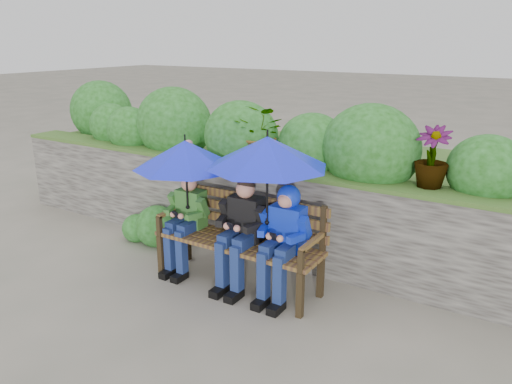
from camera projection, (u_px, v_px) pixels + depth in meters
The scene contains 8 objects.
ground at pixel (251, 287), 4.88m from camera, with size 60.00×60.00×0.00m, color #69685B.
garden_backdrop at pixel (313, 183), 6.02m from camera, with size 8.00×2.85×1.80m.
park_bench at pixel (241, 234), 4.84m from camera, with size 1.70×0.50×0.90m.
boy_left at pixel (186, 217), 5.07m from camera, with size 0.43×0.50×1.03m.
boy_middle at pixel (241, 228), 4.72m from camera, with size 0.48×0.56×1.09m.
boy_right at pixel (283, 233), 4.50m from camera, with size 0.46×0.56×1.08m.
umbrella_left at pixel (186, 154), 4.86m from camera, with size 1.04×1.04×0.76m.
umbrella_right at pixel (267, 152), 4.35m from camera, with size 1.10×1.10×0.88m.
Camera 1 is at (2.34, -3.70, 2.34)m, focal length 35.00 mm.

